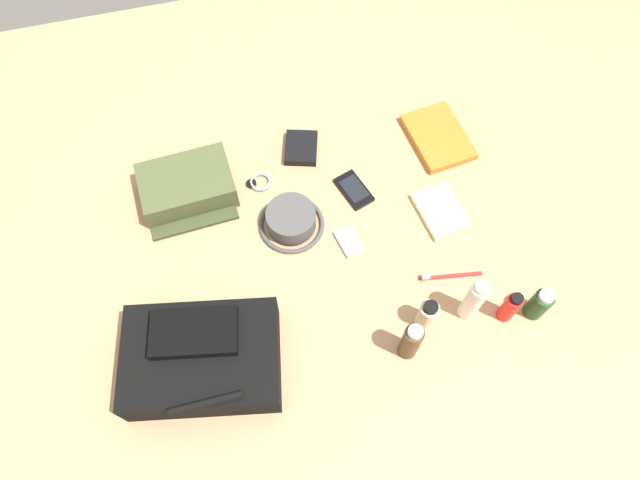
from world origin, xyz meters
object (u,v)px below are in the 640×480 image
at_px(shampoo_bottle, 539,304).
at_px(toothpaste_tube, 473,301).
at_px(backpack, 202,357).
at_px(toiletry_pouch, 188,187).
at_px(media_player, 349,241).
at_px(cologne_bottle, 411,342).
at_px(lotion_bottle, 427,314).
at_px(paperback_novel, 438,137).
at_px(wristwatch, 259,182).
at_px(wallet, 301,148).
at_px(cell_phone, 354,190).
at_px(toothbrush, 447,276).
at_px(sunscreen_spray, 510,307).
at_px(notepad, 440,211).
at_px(bucket_hat, 291,220).

bearing_deg(shampoo_bottle, toothpaste_tube, -13.77).
xyz_separation_m(backpack, toiletry_pouch, (-0.03, -0.48, -0.02)).
height_order(toothpaste_tube, media_player, toothpaste_tube).
bearing_deg(cologne_bottle, lotion_bottle, -137.39).
xyz_separation_m(paperback_novel, media_player, (0.34, 0.26, -0.01)).
relative_size(wristwatch, wallet, 0.65).
bearing_deg(cologne_bottle, cell_phone, -89.86).
bearing_deg(toothbrush, wallet, -60.46).
bearing_deg(toothpaste_tube, cell_phone, -66.83).
distance_m(toothpaste_tube, wristwatch, 0.66).
height_order(sunscreen_spray, wallet, sunscreen_spray).
height_order(toiletry_pouch, wallet, toiletry_pouch).
bearing_deg(wristwatch, toothbrush, 135.83).
distance_m(media_player, wallet, 0.32).
bearing_deg(wristwatch, toothpaste_tube, 130.32).
bearing_deg(wristwatch, paperback_novel, -177.99).
relative_size(shampoo_bottle, toothpaste_tube, 0.67).
height_order(shampoo_bottle, notepad, shampoo_bottle).
xyz_separation_m(bucket_hat, toothpaste_tube, (-0.37, 0.35, 0.05)).
bearing_deg(media_player, sunscreen_spray, 137.68).
bearing_deg(sunscreen_spray, lotion_bottle, -9.62).
bearing_deg(toiletry_pouch, backpack, 86.06).
bearing_deg(cell_phone, notepad, 149.35).
distance_m(sunscreen_spray, wallet, 0.72).
distance_m(paperback_novel, wallet, 0.40).
relative_size(shampoo_bottle, paperback_novel, 0.51).
distance_m(lotion_bottle, paperback_novel, 0.56).
distance_m(backpack, wristwatch, 0.52).
distance_m(sunscreen_spray, wristwatch, 0.74).
relative_size(cologne_bottle, wallet, 1.40).
relative_size(sunscreen_spray, toothbrush, 0.75).
xyz_separation_m(toiletry_pouch, wristwatch, (-0.19, 0.01, -0.03)).
height_order(backpack, paperback_novel, backpack).
bearing_deg(sunscreen_spray, backpack, -4.70).
xyz_separation_m(sunscreen_spray, media_player, (0.32, -0.29, -0.05)).
height_order(cell_phone, notepad, notepad).
height_order(sunscreen_spray, toothpaste_tube, toothpaste_tube).
bearing_deg(sunscreen_spray, wallet, -58.54).
bearing_deg(paperback_novel, cell_phone, 20.97).
bearing_deg(toothbrush, backpack, 6.42).
relative_size(sunscreen_spray, cologne_bottle, 0.79).
bearing_deg(toiletry_pouch, media_player, 146.93).
bearing_deg(cell_phone, shampoo_bottle, 126.84).
xyz_separation_m(shampoo_bottle, lotion_bottle, (0.27, -0.04, -0.00)).
bearing_deg(notepad, wallet, -50.91).
distance_m(backpack, cologne_bottle, 0.48).
distance_m(shampoo_bottle, cologne_bottle, 0.34).
xyz_separation_m(toothpaste_tube, toothbrush, (0.01, -0.10, -0.07)).
height_order(bucket_hat, shampoo_bottle, shampoo_bottle).
distance_m(bucket_hat, shampoo_bottle, 0.66).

